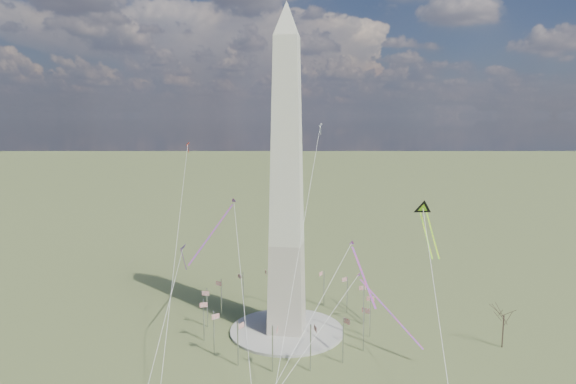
# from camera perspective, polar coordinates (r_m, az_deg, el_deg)

# --- Properties ---
(ground) EXTENTS (2000.00, 2000.00, 0.00)m
(ground) POSITION_cam_1_polar(r_m,az_deg,el_deg) (168.58, -0.14, -15.26)
(ground) COLOR #4A562B
(ground) RESTS_ON ground
(plaza) EXTENTS (36.00, 36.00, 0.80)m
(plaza) POSITION_cam_1_polar(r_m,az_deg,el_deg) (168.42, -0.14, -15.13)
(plaza) COLOR #A19F93
(plaza) RESTS_ON ground
(washington_monument) EXTENTS (15.56, 15.56, 100.00)m
(washington_monument) POSITION_cam_1_polar(r_m,az_deg,el_deg) (155.63, -0.14, 1.13)
(washington_monument) COLOR #B7AB99
(washington_monument) RESTS_ON plaza
(flagpole_ring) EXTENTS (54.40, 54.40, 13.00)m
(flagpole_ring) POSITION_cam_1_polar(r_m,az_deg,el_deg) (165.79, -0.14, -12.95)
(flagpole_ring) COLOR silver
(flagpole_ring) RESTS_ON ground
(tree_near) EXTENTS (8.47, 8.47, 14.83)m
(tree_near) POSITION_cam_1_polar(r_m,az_deg,el_deg) (166.79, 22.89, -12.30)
(tree_near) COLOR #4C3B2E
(tree_near) RESTS_ON ground
(kite_delta_black) EXTENTS (6.94, 18.26, 14.95)m
(kite_delta_black) POSITION_cam_1_polar(r_m,az_deg,el_deg) (167.44, 14.85, -2.12)
(kite_delta_black) COLOR black
(kite_delta_black) RESTS_ON ground
(kite_diamond_purple) EXTENTS (1.74, 2.92, 8.99)m
(kite_diamond_purple) POSITION_cam_1_polar(r_m,az_deg,el_deg) (168.09, -11.56, -6.37)
(kite_diamond_purple) COLOR #3E176A
(kite_diamond_purple) RESTS_ON ground
(kite_streamer_left) EXTENTS (8.29, 19.54, 14.01)m
(kite_streamer_left) POSITION_cam_1_polar(r_m,az_deg,el_deg) (150.20, 7.97, -8.09)
(kite_streamer_left) COLOR #FF2A28
(kite_streamer_left) RESTS_ON ground
(kite_streamer_mid) EXTENTS (9.55, 23.28, 16.65)m
(kite_streamer_mid) POSITION_cam_1_polar(r_m,az_deg,el_deg) (161.19, -7.61, -3.28)
(kite_streamer_mid) COLOR #FF2A28
(kite_streamer_mid) RESTS_ON ground
(kite_streamer_right) EXTENTS (19.43, 16.77, 16.67)m
(kite_streamer_right) POSITION_cam_1_polar(r_m,az_deg,el_deg) (156.56, 10.07, -11.65)
(kite_streamer_right) COLOR #FF2A28
(kite_streamer_right) RESTS_ON ground
(kite_small_red) EXTENTS (1.63, 1.45, 4.41)m
(kite_small_red) POSITION_cam_1_polar(r_m,az_deg,el_deg) (204.39, -11.07, 5.14)
(kite_small_red) COLOR red
(kite_small_red) RESTS_ON ground
(kite_small_white) EXTENTS (1.56, 1.54, 4.47)m
(kite_small_white) POSITION_cam_1_polar(r_m,az_deg,el_deg) (193.67, 3.65, 7.32)
(kite_small_white) COLOR silver
(kite_small_white) RESTS_ON ground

